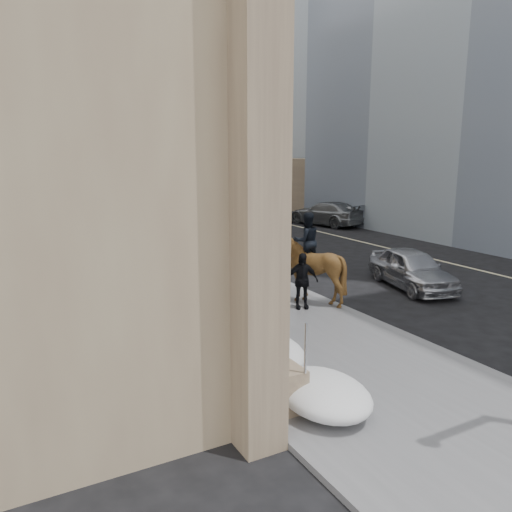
% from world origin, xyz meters
% --- Properties ---
extents(ground, '(140.00, 140.00, 0.00)m').
position_xyz_m(ground, '(0.00, 0.00, 0.00)').
color(ground, black).
rests_on(ground, ground).
extents(sidewalk, '(5.00, 80.00, 0.12)m').
position_xyz_m(sidewalk, '(0.00, 10.00, 0.06)').
color(sidewalk, '#5A5A5C').
rests_on(sidewalk, ground).
extents(curb, '(0.24, 80.00, 0.12)m').
position_xyz_m(curb, '(2.62, 10.00, 0.06)').
color(curb, slate).
rests_on(curb, ground).
extents(lane_line, '(0.15, 70.00, 0.01)m').
position_xyz_m(lane_line, '(10.50, 10.00, 0.01)').
color(lane_line, '#BFB78C').
rests_on(lane_line, ground).
extents(far_podium, '(2.00, 80.00, 4.00)m').
position_xyz_m(far_podium, '(15.50, 10.00, 2.00)').
color(far_podium, '#77604C').
rests_on(far_podium, ground).
extents(bg_building_mid, '(30.00, 12.00, 28.00)m').
position_xyz_m(bg_building_mid, '(4.00, 60.00, 14.00)').
color(bg_building_mid, slate).
rests_on(bg_building_mid, ground).
extents(streetlight_mid, '(1.71, 0.24, 8.00)m').
position_xyz_m(streetlight_mid, '(2.74, 14.00, 4.58)').
color(streetlight_mid, '#2D2D30').
rests_on(streetlight_mid, ground).
extents(streetlight_far, '(1.71, 0.24, 8.00)m').
position_xyz_m(streetlight_far, '(2.74, 34.00, 4.58)').
color(streetlight_far, '#2D2D30').
rests_on(streetlight_far, ground).
extents(traffic_signal, '(4.10, 0.22, 6.00)m').
position_xyz_m(traffic_signal, '(2.07, 22.00, 4.00)').
color(traffic_signal, '#2D2D30').
rests_on(traffic_signal, ground).
extents(snow_bank, '(1.70, 18.10, 0.76)m').
position_xyz_m(snow_bank, '(-1.42, 8.11, 0.47)').
color(snow_bank, silver).
rests_on(snow_bank, sidewalk).
extents(mounted_horse_left, '(1.62, 2.89, 2.81)m').
position_xyz_m(mounted_horse_left, '(-1.76, 4.99, 1.32)').
color(mounted_horse_left, '#4E2417').
rests_on(mounted_horse_left, sidewalk).
extents(mounted_horse_right, '(2.01, 2.18, 2.70)m').
position_xyz_m(mounted_horse_right, '(1.99, 3.50, 1.26)').
color(mounted_horse_right, '#462E14').
rests_on(mounted_horse_right, sidewalk).
extents(pedestrian, '(1.04, 0.72, 1.64)m').
position_xyz_m(pedestrian, '(1.46, 3.06, 0.94)').
color(pedestrian, black).
rests_on(pedestrian, sidewalk).
extents(car_silver, '(2.55, 4.23, 1.35)m').
position_xyz_m(car_silver, '(6.24, 3.48, 0.67)').
color(car_silver, '#ACAEB4').
rests_on(car_silver, ground).
extents(car_grey, '(3.26, 5.49, 1.49)m').
position_xyz_m(car_grey, '(12.37, 16.84, 0.74)').
color(car_grey, slate).
rests_on(car_grey, ground).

